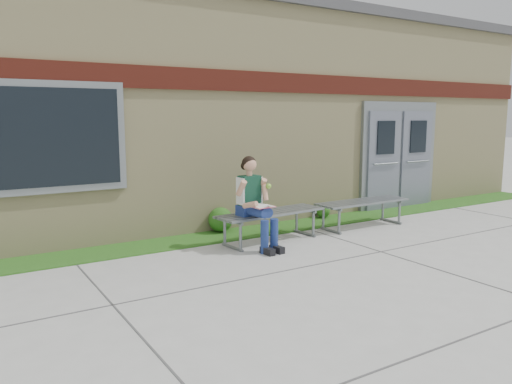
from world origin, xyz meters
TOP-DOWN VIEW (x-y plane):
  - ground at (0.00, 0.00)m, footprint 80.00×80.00m
  - grass_strip at (0.00, 2.60)m, footprint 16.00×0.80m
  - school_building at (-0.00, 5.99)m, footprint 16.20×6.22m
  - bench_left at (-0.05, 1.90)m, footprint 1.92×0.71m
  - bench_right at (1.95, 1.90)m, footprint 1.87×0.54m
  - girl at (-0.47, 1.69)m, footprint 0.51×0.84m
  - shrub_mid at (-0.46, 2.85)m, footprint 0.42×0.42m
  - shrub_east at (1.82, 2.85)m, footprint 0.27×0.27m

SIDE VIEW (x-z plane):
  - ground at x=0.00m, z-range 0.00..0.00m
  - grass_strip at x=0.00m, z-range 0.00..0.02m
  - shrub_east at x=1.82m, z-range 0.02..0.29m
  - shrub_mid at x=-0.46m, z-range 0.02..0.44m
  - bench_right at x=1.95m, z-range 0.13..0.61m
  - bench_left at x=-0.05m, z-range 0.13..0.62m
  - girl at x=-0.47m, z-range 0.04..1.44m
  - school_building at x=0.00m, z-range 0.00..4.20m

